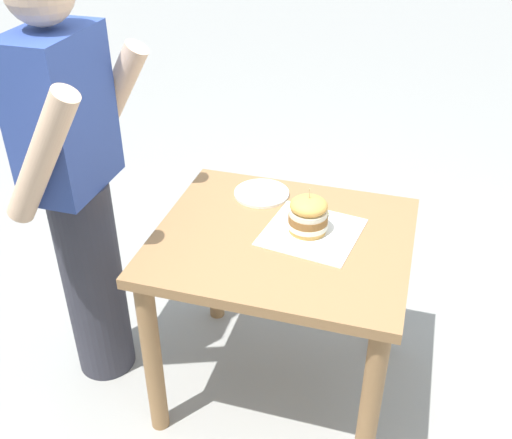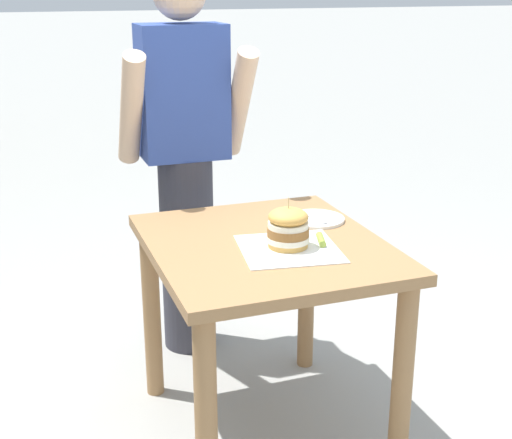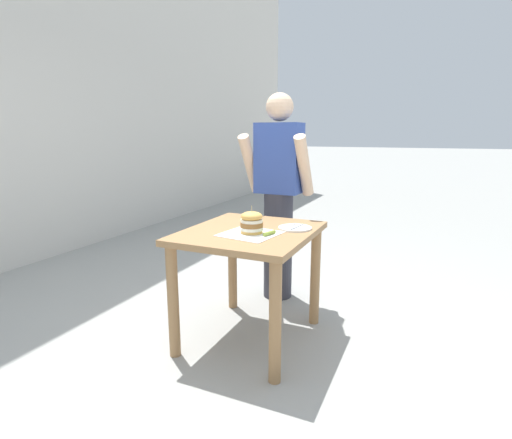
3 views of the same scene
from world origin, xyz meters
name	(u,v)px [view 1 (image 1 of 3)]	position (x,y,z in m)	size (l,w,h in m)	color
ground_plane	(278,382)	(0.00, 0.00, 0.00)	(80.00, 80.00, 0.00)	#9E9E99
patio_table	(282,268)	(0.00, 0.00, 0.62)	(0.80, 0.91, 0.76)	#9E7247
serving_paper	(312,232)	(0.05, -0.10, 0.76)	(0.33, 0.33, 0.00)	white
sandwich	(308,215)	(0.05, -0.08, 0.83)	(0.15, 0.15, 0.17)	gold
pickle_spear	(316,211)	(0.17, -0.08, 0.78)	(0.02, 0.02, 0.10)	#8EA83D
side_plate_with_forks	(262,193)	(0.26, 0.15, 0.77)	(0.22, 0.22, 0.02)	white
diner_across_table	(77,189)	(-0.09, 0.76, 0.88)	(0.55, 0.35, 1.69)	#33333D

